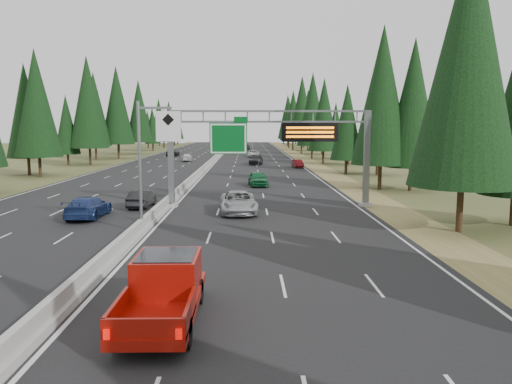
% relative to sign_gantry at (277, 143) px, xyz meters
% --- Properties ---
extents(road, '(32.00, 260.00, 0.08)m').
position_rel_sign_gantry_xyz_m(road, '(-8.92, 45.12, -5.23)').
color(road, black).
rests_on(road, ground).
extents(shoulder_right, '(3.60, 260.00, 0.06)m').
position_rel_sign_gantry_xyz_m(shoulder_right, '(8.88, 45.12, -5.24)').
color(shoulder_right, olive).
rests_on(shoulder_right, ground).
extents(shoulder_left, '(3.60, 260.00, 0.06)m').
position_rel_sign_gantry_xyz_m(shoulder_left, '(-26.72, 45.12, -5.24)').
color(shoulder_left, '#3F4821').
rests_on(shoulder_left, ground).
extents(median_barrier, '(0.70, 260.00, 0.85)m').
position_rel_sign_gantry_xyz_m(median_barrier, '(-8.92, 45.12, -4.85)').
color(median_barrier, gray).
rests_on(median_barrier, road).
extents(sign_gantry, '(16.75, 0.98, 7.80)m').
position_rel_sign_gantry_xyz_m(sign_gantry, '(0.00, 0.00, 0.00)').
color(sign_gantry, slate).
rests_on(sign_gantry, road).
extents(hov_sign_pole, '(2.80, 0.50, 8.00)m').
position_rel_sign_gantry_xyz_m(hov_sign_pole, '(-8.33, -9.92, -0.54)').
color(hov_sign_pole, slate).
rests_on(hov_sign_pole, road).
extents(tree_row_right, '(11.41, 237.58, 18.70)m').
position_rel_sign_gantry_xyz_m(tree_row_right, '(12.47, 33.03, 4.01)').
color(tree_row_right, black).
rests_on(tree_row_right, ground).
extents(tree_row_left, '(11.16, 239.50, 18.95)m').
position_rel_sign_gantry_xyz_m(tree_row_left, '(-30.94, 35.09, 4.05)').
color(tree_row_left, black).
rests_on(tree_row_left, ground).
extents(silver_minivan, '(3.05, 5.99, 1.62)m').
position_rel_sign_gantry_xyz_m(silver_minivan, '(-3.08, -2.87, -4.38)').
color(silver_minivan, '#A2A3A6').
rests_on(silver_minivan, road).
extents(red_pickup, '(2.27, 6.37, 2.07)m').
position_rel_sign_gantry_xyz_m(red_pickup, '(-5.17, -23.72, -4.04)').
color(red_pickup, black).
rests_on(red_pickup, road).
extents(car_ahead_green, '(2.34, 4.91, 1.62)m').
position_rel_sign_gantry_xyz_m(car_ahead_green, '(-1.26, 14.53, -4.38)').
color(car_ahead_green, '#155D30').
rests_on(car_ahead_green, road).
extents(car_ahead_dkred, '(1.73, 3.99, 1.28)m').
position_rel_sign_gantry_xyz_m(car_ahead_dkred, '(5.58, 39.34, -4.55)').
color(car_ahead_dkred, '#5B0D12').
rests_on(car_ahead_dkred, road).
extents(car_ahead_dkgrey, '(2.72, 5.72, 1.61)m').
position_rel_sign_gantry_xyz_m(car_ahead_dkgrey, '(-0.97, 46.68, -4.38)').
color(car_ahead_dkgrey, black).
rests_on(car_ahead_dkgrey, road).
extents(car_ahead_white, '(2.74, 5.38, 1.46)m').
position_rel_sign_gantry_xyz_m(car_ahead_white, '(-1.19, 67.61, -4.46)').
color(car_ahead_white, beige).
rests_on(car_ahead_white, road).
extents(car_ahead_far, '(2.31, 4.77, 1.57)m').
position_rel_sign_gantry_xyz_m(car_ahead_far, '(-2.86, 103.05, -4.40)').
color(car_ahead_far, black).
rests_on(car_ahead_far, road).
extents(car_onc_near, '(1.67, 4.35, 1.41)m').
position_rel_sign_gantry_xyz_m(car_onc_near, '(-10.97, -0.07, -4.48)').
color(car_onc_near, black).
rests_on(car_onc_near, road).
extents(car_onc_blue, '(2.27, 5.40, 1.56)m').
position_rel_sign_gantry_xyz_m(car_onc_blue, '(-13.82, -4.73, -4.41)').
color(car_onc_blue, navy).
rests_on(car_onc_blue, road).
extents(car_onc_white, '(2.17, 4.62, 1.53)m').
position_rel_sign_gantry_xyz_m(car_onc_white, '(-13.86, 54.29, -4.42)').
color(car_onc_white, silver).
rests_on(car_onc_white, road).
extents(car_onc_far, '(2.42, 5.23, 1.45)m').
position_rel_sign_gantry_xyz_m(car_onc_far, '(-19.20, 71.96, -4.46)').
color(car_onc_far, black).
rests_on(car_onc_far, road).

